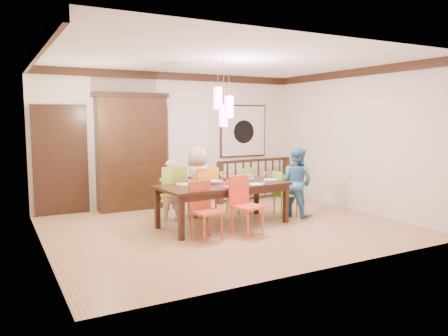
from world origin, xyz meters
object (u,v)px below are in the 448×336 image
dining_table (223,188)px  chair_far_left (171,189)px  china_hutch (132,151)px  person_far_mid (197,182)px  balustrade (255,179)px  person_end_right (297,182)px  person_far_left (170,190)px  chair_end_right (286,191)px

dining_table → chair_far_left: 1.06m
china_hutch → person_far_mid: china_hutch is taller
chair_far_left → balustrade: (2.48, 1.01, -0.09)m
china_hutch → person_end_right: size_ratio=1.80×
chair_far_left → person_end_right: size_ratio=0.76×
dining_table → chair_far_left: bearing=124.3°
balustrade → person_far_mid: 2.13m
balustrade → person_far_mid: person_far_mid is taller
chair_far_left → balustrade: bearing=-153.7°
chair_far_left → person_far_left: (-0.02, -0.00, -0.01)m
dining_table → person_end_right: size_ratio=1.78×
balustrade → dining_table: bearing=-139.5°
person_far_mid → person_end_right: person_far_mid is taller
dining_table → chair_far_left: chair_far_left is taller
chair_far_left → person_far_left: person_far_left is taller
chair_end_right → person_far_mid: bearing=70.3°
china_hutch → person_far_mid: (0.91, -1.28, -0.54)m
balustrade → person_end_right: size_ratio=1.53×
balustrade → person_far_left: 2.70m
chair_end_right → person_end_right: size_ratio=0.66×
chair_far_left → person_far_left: size_ratio=0.89×
china_hutch → person_end_right: bearing=-40.2°
dining_table → balustrade: bearing=40.5°
dining_table → person_far_mid: person_far_mid is taller
chair_end_right → china_hutch: 3.28m
dining_table → person_far_left: 1.07m
china_hutch → chair_end_right: bearing=-41.1°
person_far_left → balustrade: bearing=-156.5°
chair_end_right → china_hutch: (-2.42, 2.11, 0.71)m
dining_table → china_hutch: (-1.00, 2.18, 0.54)m
chair_end_right → balustrade: bearing=-3.7°
balustrade → person_end_right: 1.88m
balustrade → person_far_mid: size_ratio=1.52×
chair_end_right → person_far_left: 2.23m
china_hutch → balustrade: 2.93m
person_far_mid → dining_table: bearing=87.0°
chair_end_right → balustrade: size_ratio=0.43×
china_hutch → person_end_right: 3.46m
chair_far_left → balustrade: 2.68m
dining_table → person_far_mid: (-0.09, 0.90, 0.00)m
chair_end_right → person_far_mid: size_ratio=0.65×
china_hutch → balustrade: bearing=-7.0°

